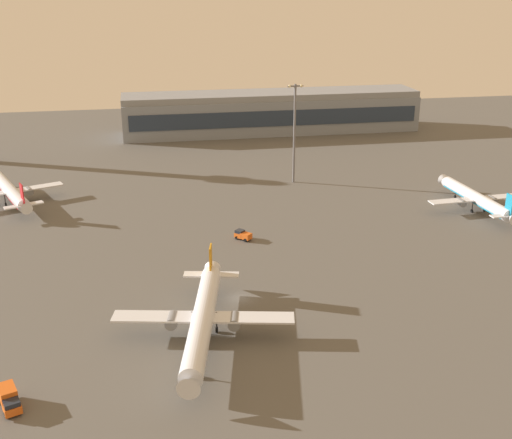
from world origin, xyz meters
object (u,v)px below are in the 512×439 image
Objects in this scene: airplane_mid_apron at (203,318)px; baggage_tractor at (243,235)px; airplane_far_stand at (476,198)px; catering_truck at (9,399)px; apron_light_central at (294,128)px; airplane_near_gate at (10,191)px.

airplane_mid_apron is 9.31× the size of baggage_tractor.
airplane_far_stand is 5.80× the size of catering_truck.
airplane_mid_apron is 96.09m from airplane_far_stand.
airplane_mid_apron is at bearing -113.24° from apron_light_central.
apron_light_central is (67.48, 101.63, 15.46)m from catering_truck.
catering_truck is (-29.96, -14.28, -2.40)m from airplane_mid_apron.
airplane_near_gate is 97.93m from catering_truck.
airplane_mid_apron is 1.14× the size of airplane_near_gate.
baggage_tractor is at bearing -118.00° from apron_light_central.
apron_light_central reaches higher than airplane_mid_apron.
airplane_near_gate reaches higher than baggage_tractor.
baggage_tractor is 0.14× the size of apron_light_central.
airplane_far_stand is at bearing -38.86° from apron_light_central.
airplane_far_stand reaches higher than baggage_tractor.
airplane_far_stand is 129.06m from catering_truck.
catering_truck reaches higher than baggage_tractor.
airplane_mid_apron is 33.28m from catering_truck.
airplane_far_stand is (80.17, 52.98, -0.54)m from airplane_mid_apron.
airplane_near_gate is 8.16× the size of baggage_tractor.
baggage_tractor is (14.27, 43.64, -2.80)m from airplane_mid_apron.
airplane_far_stand is 8.11× the size of baggage_tractor.
airplane_mid_apron reaches higher than catering_truck.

